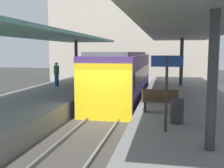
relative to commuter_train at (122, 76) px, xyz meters
The scene contains 14 objects.
ground_plane 5.90m from the commuter_train, 90.00° to the right, with size 80.00×80.00×0.00m, color #383835.
platform_left 6.91m from the commuter_train, 123.95° to the right, with size 4.40×28.00×1.00m, color gray.
platform_right 6.91m from the commuter_train, 56.05° to the right, with size 4.40×28.00×1.00m, color gray.
track_ballast 5.87m from the commuter_train, 90.00° to the right, with size 3.20×28.00×0.20m, color #4C4742.
rail_near_side 5.87m from the commuter_train, 97.27° to the right, with size 0.08×28.00×0.14m, color slate.
rail_far_side 5.87m from the commuter_train, 82.73° to the right, with size 0.08×28.00×0.14m, color slate.
commuter_train is the anchor object (origin of this frame).
canopy_left 6.20m from the commuter_train, 131.84° to the right, with size 4.18×21.00×3.30m.
canopy_right 6.25m from the commuter_train, 48.16° to the right, with size 4.18×21.00×3.42m.
platform_bench 7.15m from the commuter_train, 69.18° to the right, with size 1.40×0.41×0.86m.
platform_sign 9.69m from the commuter_train, 73.31° to the right, with size 0.90×0.08×2.21m.
litter_bin 8.80m from the commuter_train, 69.17° to the right, with size 0.44×0.44×0.80m, color #2D2D30.
passenger_near_bench 4.48m from the commuter_train, behind, with size 0.36×0.36×1.61m.
station_building_backdrop 14.89m from the commuter_train, 94.65° to the left, with size 18.00×6.00×11.00m, color #A89E8E.
Camera 1 is at (2.73, -11.38, 3.32)m, focal length 43.00 mm.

